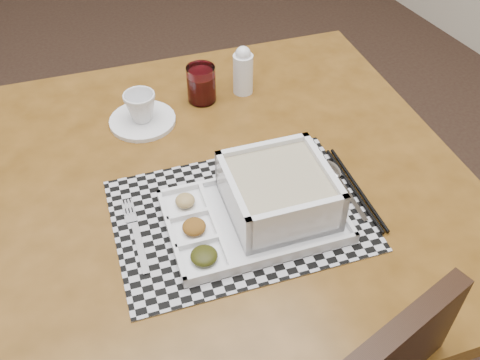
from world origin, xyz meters
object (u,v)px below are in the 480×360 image
object	(u,v)px
creamer_bottle	(243,71)
dining_table	(227,201)
cup	(140,107)
juice_glass	(201,85)
serving_tray	(271,199)

from	to	relation	value
creamer_bottle	dining_table	bearing A→B (deg)	-122.48
cup	juice_glass	world-z (taller)	juice_glass
juice_glass	serving_tray	bearing A→B (deg)	-94.25
serving_tray	creamer_bottle	bearing A→B (deg)	71.19
cup	juice_glass	bearing A→B (deg)	-16.03
dining_table	serving_tray	size ratio (longest dim) A/B	3.14
dining_table	serving_tray	world-z (taller)	serving_tray
serving_tray	creamer_bottle	distance (m)	0.41
cup	juice_glass	xyz separation A→B (m)	(0.16, 0.02, -0.00)
cup	creamer_bottle	xyz separation A→B (m)	(0.26, 0.01, 0.02)
dining_table	juice_glass	size ratio (longest dim) A/B	12.31
cup	creamer_bottle	size ratio (longest dim) A/B	0.59
serving_tray	cup	bearing A→B (deg)	108.58
juice_glass	creamer_bottle	world-z (taller)	creamer_bottle
serving_tray	juice_glass	xyz separation A→B (m)	(0.03, 0.40, 0.00)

